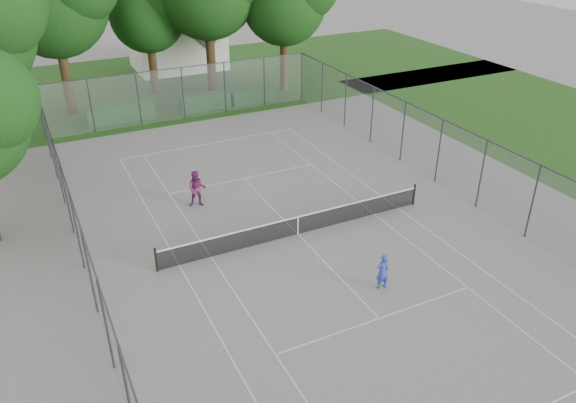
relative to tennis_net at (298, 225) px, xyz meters
name	(u,v)px	position (x,y,z in m)	size (l,w,h in m)	color
ground	(298,234)	(0.00, 0.00, -0.51)	(120.00, 120.00, 0.00)	slate
grass_far	(153,84)	(0.00, 26.00, -0.51)	(60.00, 20.00, 0.00)	#1C4313
court_markings	(298,234)	(0.00, 0.00, -0.50)	(11.03, 23.83, 0.01)	silver
tennis_net	(298,225)	(0.00, 0.00, 0.00)	(12.87, 0.10, 1.10)	black
perimeter_fence	(298,199)	(0.00, 0.00, 1.30)	(18.08, 34.08, 3.52)	#38383D
tree_far_midleft	(148,8)	(-0.21, 23.67, 5.79)	(6.38, 5.83, 9.17)	#372514
hedge_left	(121,112)	(-4.02, 18.48, 0.05)	(4.47, 1.34, 1.12)	#194E1B
hedge_mid	(205,102)	(1.84, 18.13, 0.05)	(3.59, 1.02, 1.13)	#194E1B
hedge_right	(253,95)	(5.52, 18.13, 0.00)	(3.42, 1.26, 1.03)	#194E1B
house	(175,24)	(3.45, 29.98, 3.25)	(7.51, 5.82, 9.35)	white
girl_player	(383,271)	(1.11, -4.91, 0.25)	(0.56, 0.36, 1.52)	#3144B8
woman_player	(197,189)	(-3.15, 4.57, 0.41)	(0.90, 0.70, 1.84)	#72265F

